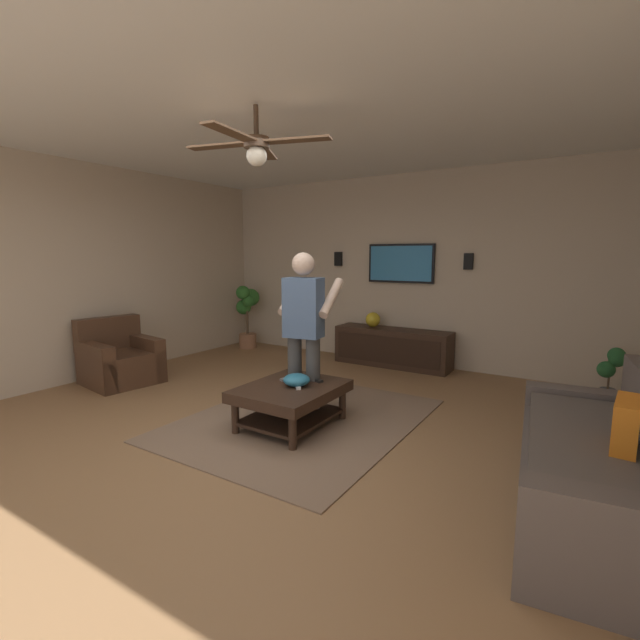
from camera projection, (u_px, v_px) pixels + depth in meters
name	position (u px, v px, depth m)	size (l,w,h in m)	color
ground_plane	(241.00, 445.00, 3.79)	(8.51, 8.51, 0.00)	olive
wall_back_tv	(403.00, 270.00, 6.59)	(0.10, 6.42, 2.78)	#C6B299
wall_side_far	(39.00, 274.00, 5.25)	(7.29, 0.10, 2.78)	#C6B299
ceiling_slab	(232.00, 94.00, 3.38)	(7.29, 6.42, 0.10)	white
area_rug	(303.00, 419.00, 4.37)	(2.56, 2.03, 0.01)	#7A604C
couch	(605.00, 471.00, 2.68)	(1.98, 1.07, 0.87)	#564C47
armchair	(120.00, 361.00, 5.62)	(0.91, 0.91, 0.82)	#472D1E
coffee_table	(291.00, 396.00, 4.16)	(1.00, 0.80, 0.40)	#332116
media_console	(392.00, 347.00, 6.48)	(0.45, 1.70, 0.55)	#332116
tv	(401.00, 263.00, 6.50)	(0.05, 1.01, 0.57)	black
person_standing	(304.00, 325.00, 4.32)	(0.59, 0.60, 1.64)	#3F3F3F
potted_plant_tall	(247.00, 310.00, 7.69)	(0.47, 0.42, 1.10)	#9E6B4C
potted_plant_short	(612.00, 367.00, 4.88)	(0.27, 0.27, 0.61)	#4C4C51
bowl	(297.00, 380.00, 4.14)	(0.25, 0.25, 0.11)	teal
remote_white	(298.00, 386.00, 4.08)	(0.15, 0.04, 0.02)	white
remote_black	(316.00, 380.00, 4.29)	(0.15, 0.04, 0.02)	black
remote_grey	(287.00, 379.00, 4.34)	(0.15, 0.04, 0.02)	slate
vase_round	(373.00, 320.00, 6.61)	(0.22, 0.22, 0.22)	gold
wall_speaker_left	(468.00, 261.00, 6.00)	(0.06, 0.12, 0.22)	black
wall_speaker_right	(338.00, 259.00, 7.07)	(0.06, 0.12, 0.22)	black
ceiling_fan	(255.00, 147.00, 3.46)	(1.16, 1.19, 0.46)	#4C3828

